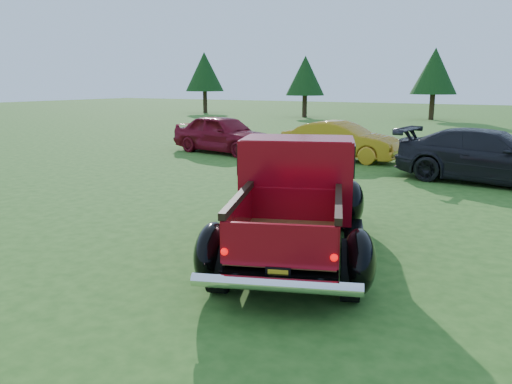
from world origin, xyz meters
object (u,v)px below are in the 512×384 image
Objects in this scene: tree_far_west at (204,72)px; tree_west at (305,76)px; tree_mid_left at (434,71)px; pickup_truck at (297,196)px; show_car_red at (224,134)px; show_car_grey at (491,156)px; show_car_yellow at (341,141)px.

tree_far_west is 1.13× the size of tree_west.
tree_mid_left reaches higher than pickup_truck.
show_car_red is (15.50, -20.73, -2.81)m from tree_far_west.
tree_far_west is 37.26m from pickup_truck.
tree_mid_left reaches higher than show_car_red.
tree_far_west is 1.03× the size of pickup_truck.
tree_west is 0.91× the size of pickup_truck.
tree_west is 1.10× the size of show_car_red.
tree_far_west is at bearing 54.81° from show_car_grey.
tree_west is 0.95× the size of show_car_grey.
tree_mid_left is 1.04× the size of show_car_grey.
pickup_truck is at bearing 170.01° from show_car_grey.
tree_west is 9.22m from tree_mid_left.
show_car_grey is (24.80, -22.14, -2.82)m from tree_far_west.
pickup_truck is 1.28× the size of show_car_yellow.
show_car_red is (-3.50, -21.73, -2.67)m from tree_mid_left.
pickup_truck is at bearing -83.23° from tree_mid_left.
show_car_grey reaches higher than show_car_yellow.
tree_mid_left is at bearing -0.05° from show_car_red.
show_car_grey is at bearing 53.13° from pickup_truck.
show_car_grey is at bearing -110.05° from show_car_yellow.
tree_far_west is 1.08× the size of show_car_grey.
tree_far_west is at bearing 174.29° from tree_west.
tree_mid_left reaches higher than show_car_grey.
show_car_red is at bearing 96.74° from show_car_yellow.
tree_far_west is 1.31× the size of show_car_yellow.
pickup_truck is (22.62, -29.49, -2.68)m from tree_far_west.
tree_west is 20.62m from show_car_red.
pickup_truck is 7.67m from show_car_grey.
tree_west reaches higher than pickup_truck.
tree_far_west reaches higher than show_car_grey.
show_car_red is 4.52m from show_car_yellow.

